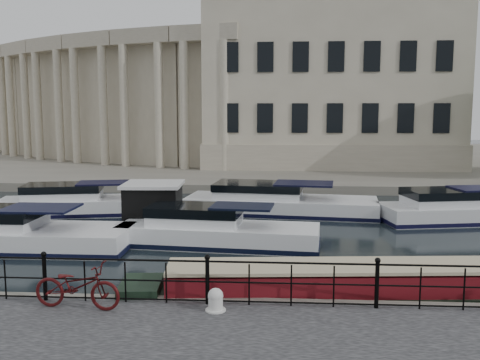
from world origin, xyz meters
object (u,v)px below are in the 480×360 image
object	(u,v)px
mooring_bollard	(216,300)
harbour_hut	(154,210)
narrowboat	(363,295)
bicycle	(77,286)

from	to	relation	value
mooring_bollard	harbour_hut	xyz separation A→B (m)	(-3.79, 10.17, 0.15)
mooring_bollard	harbour_hut	world-z (taller)	harbour_hut
narrowboat	bicycle	bearing A→B (deg)	-169.64
mooring_bollard	harbour_hut	distance (m)	10.86
bicycle	narrowboat	distance (m)	7.23
narrowboat	harbour_hut	world-z (taller)	harbour_hut
bicycle	harbour_hut	distance (m)	10.27
mooring_bollard	harbour_hut	bearing A→B (deg)	110.43
bicycle	narrowboat	size ratio (longest dim) A/B	0.16
narrowboat	harbour_hut	distance (m)	11.22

